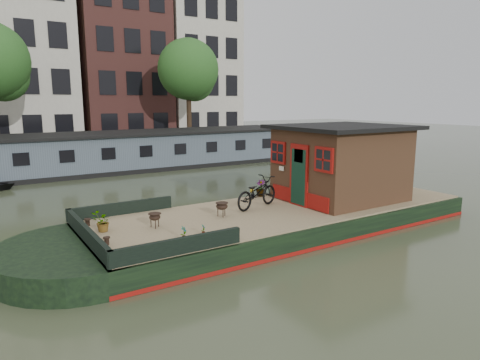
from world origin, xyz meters
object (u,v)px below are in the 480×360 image
bicycle (257,192)px  brazier_front (155,220)px  brazier_rear (222,210)px  potted_plant_a (184,233)px  cabin (341,162)px

bicycle → brazier_front: size_ratio=4.76×
brazier_rear → potted_plant_a: bearing=-143.7°
potted_plant_a → brazier_rear: bearing=36.3°
brazier_front → brazier_rear: size_ratio=0.94×
brazier_front → brazier_rear: brazier_rear is taller
potted_plant_a → brazier_rear: brazier_rear is taller
potted_plant_a → brazier_front: 1.33m
bicycle → potted_plant_a: bearing=99.7°
bicycle → potted_plant_a: size_ratio=5.29×
cabin → bicycle: size_ratio=2.23×
potted_plant_a → brazier_rear: 2.21m
brazier_front → cabin: bearing=-1.6°
cabin → bicycle: 3.13m
potted_plant_a → cabin: bearing=10.4°
cabin → brazier_rear: size_ratio=9.97×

